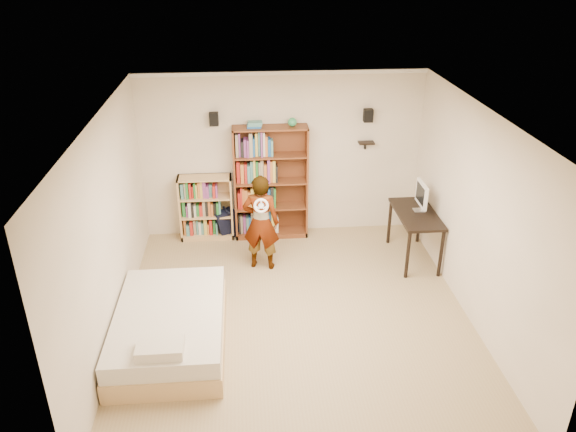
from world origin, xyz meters
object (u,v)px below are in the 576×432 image
daybed (170,323)px  person (261,223)px  tall_bookshelf (271,183)px  computer_desk (414,236)px  low_bookshelf (206,208)px

daybed → person: 2.14m
tall_bookshelf → person: (-0.20, -1.01, -0.20)m
computer_desk → person: bearing=-179.0°
computer_desk → daybed: size_ratio=0.58×
low_bookshelf → daybed: size_ratio=0.54×
tall_bookshelf → computer_desk: (2.14, -0.97, -0.54)m
tall_bookshelf → daybed: (-1.38, -2.74, -0.64)m
tall_bookshelf → low_bookshelf: size_ratio=1.74×
computer_desk → daybed: 3.94m
tall_bookshelf → daybed: 3.14m
low_bookshelf → daybed: bearing=-96.7°
tall_bookshelf → daybed: bearing=-116.8°
tall_bookshelf → low_bookshelf: 1.14m
low_bookshelf → person: person is taller
daybed → computer_desk: bearing=26.7°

